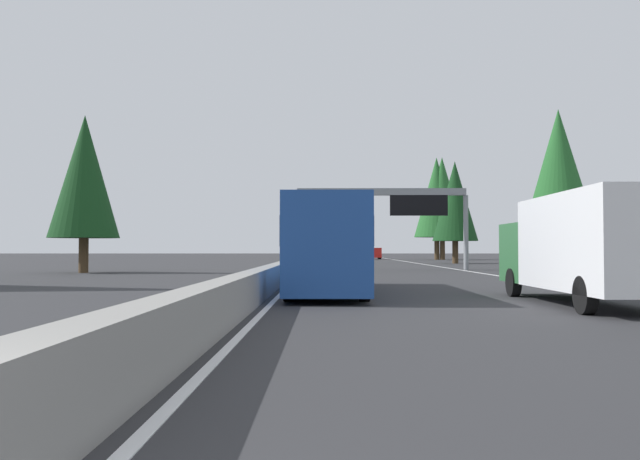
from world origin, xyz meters
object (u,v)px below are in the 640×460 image
Objects in this scene: box_truck_near_right at (585,246)px; sedan_near_center at (353,255)px; sedan_mid_center at (347,254)px; conifer_right_far at (437,197)px; conifer_right_distant at (442,197)px; minivan_far_right at (374,253)px; pickup_distant_a at (324,254)px; conifer_right_mid at (455,201)px; conifer_right_near at (559,172)px; conifer_left_near at (84,177)px; sign_gantry_overhead at (384,205)px; sedan_mid_left at (327,256)px; bus_far_center at (326,243)px.

sedan_near_center is (68.70, 3.35, -0.93)m from box_truck_near_right.
conifer_right_far is (-16.53, -12.22, 8.17)m from sedan_mid_center.
minivan_far_right is at bearing 61.50° from conifer_right_distant.
sedan_near_center is 3.91m from pickup_distant_a.
conifer_right_distant is (23.98, -2.96, 2.33)m from conifer_right_mid.
conifer_right_near reaches higher than conifer_left_near.
sedan_near_center is 42.11m from conifer_right_near.
sign_gantry_overhead is 61.92m from sedan_mid_center.
box_truck_near_right is 0.79× the size of conifer_right_mid.
conifer_right_mid is at bearing -106.92° from sedan_mid_left.
conifer_right_distant is at bearing -64.28° from sedan_near_center.
minivan_far_right is 13.57m from pickup_distant_a.
sedan_mid_left is at bearing -26.61° from conifer_left_near.
box_truck_near_right is 0.74× the size of bus_far_center.
bus_far_center reaches higher than pickup_distant_a.
sedan_mid_center is 22.69m from conifer_right_distant.
box_truck_near_right reaches higher than sedan_mid_left.
sedan_mid_left is at bearing 164.07° from minivan_far_right.
bus_far_center is 2.30× the size of minivan_far_right.
conifer_right_distant is (19.87, -16.47, 8.19)m from sedan_mid_left.
sedan_near_center is (13.66, -3.57, 0.00)m from sedan_mid_left.
conifer_right_far is 1.00× the size of conifer_right_distant.
box_truck_near_right is 68.79m from sedan_near_center.
sedan_mid_left is 0.88× the size of minivan_far_right.
conifer_right_distant is at bearing -69.55° from pickup_distant_a.
conifer_right_distant reaches higher than bus_far_center.
sedan_near_center is 16.50m from conifer_right_distant.
bus_far_center is (-24.64, 4.25, -3.02)m from sign_gantry_overhead.
sedan_mid_center is at bearing -5.46° from sedan_mid_left.
conifer_right_mid is 39.77m from conifer_left_near.
conifer_right_far is at bearing 1.18° from conifer_right_near.
sedan_near_center is at bearing -89.25° from pickup_distant_a.
sedan_near_center is at bearing -179.81° from sedan_mid_center.
conifer_left_near is at bearing 148.55° from conifer_right_far.
conifer_right_near is (-62.43, -13.17, 6.38)m from sedan_mid_center.
conifer_right_far reaches higher than bus_far_center.
conifer_right_near is (23.99, -16.79, 5.35)m from bus_far_center.
sedan_mid_center is at bearing -9.46° from pickup_distant_a.
conifer_right_mid is at bearing -7.38° from box_truck_near_right.
sedan_near_center is 22.93m from sedan_mid_center.
box_truck_near_right reaches higher than pickup_distant_a.
conifer_right_near reaches higher than conifer_right_mid.
sign_gantry_overhead is at bearing -73.16° from conifer_left_near.
sign_gantry_overhead reaches higher than minivan_far_right.
conifer_right_distant is (45.08, -12.34, 4.14)m from sign_gantry_overhead.
conifer_right_distant is 1.44× the size of conifer_left_near.
sedan_mid_center is 64.13m from conifer_right_near.
conifer_left_near is at bearing 39.71° from bus_far_center.
sign_gantry_overhead is 23.16m from conifer_right_mid.
conifer_right_near is 32.74m from conifer_left_near.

